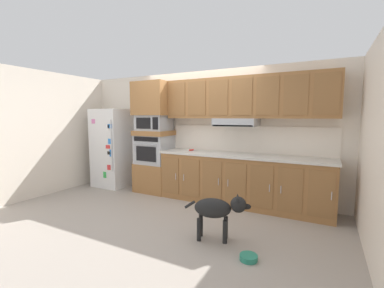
# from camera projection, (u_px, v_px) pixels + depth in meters

# --- Properties ---
(ground_plane) EXTENTS (9.60, 9.60, 0.00)m
(ground_plane) POSITION_uv_depth(u_px,v_px,m) (174.00, 209.00, 4.46)
(ground_plane) COLOR #9E9389
(back_kitchen_wall) EXTENTS (6.20, 0.12, 2.50)m
(back_kitchen_wall) POSITION_uv_depth(u_px,v_px,m) (202.00, 133.00, 5.31)
(back_kitchen_wall) COLOR silver
(back_kitchen_wall) RESTS_ON ground
(side_panel_left) EXTENTS (0.12, 7.10, 2.50)m
(side_panel_left) POSITION_uv_depth(u_px,v_px,m) (64.00, 132.00, 5.62)
(side_panel_left) COLOR silver
(side_panel_left) RESTS_ON ground
(side_panel_right) EXTENTS (0.12, 7.10, 2.50)m
(side_panel_right) POSITION_uv_depth(u_px,v_px,m) (375.00, 146.00, 3.04)
(side_panel_right) COLOR white
(side_panel_right) RESTS_ON ground
(refrigerator) EXTENTS (0.76, 0.73, 1.76)m
(refrigerator) POSITION_uv_depth(u_px,v_px,m) (113.00, 148.00, 5.92)
(refrigerator) COLOR white
(refrigerator) RESTS_ON ground
(oven_base_cabinet) EXTENTS (0.74, 0.62, 0.60)m
(oven_base_cabinet) POSITION_uv_depth(u_px,v_px,m) (155.00, 177.00, 5.53)
(oven_base_cabinet) COLOR #996638
(oven_base_cabinet) RESTS_ON ground
(built_in_oven) EXTENTS (0.70, 0.62, 0.60)m
(built_in_oven) POSITION_uv_depth(u_px,v_px,m) (154.00, 149.00, 5.46)
(built_in_oven) COLOR #A8AAAF
(built_in_oven) RESTS_ON oven_base_cabinet
(appliance_mid_shelf) EXTENTS (0.74, 0.62, 0.10)m
(appliance_mid_shelf) POSITION_uv_depth(u_px,v_px,m) (154.00, 133.00, 5.43)
(appliance_mid_shelf) COLOR #996638
(appliance_mid_shelf) RESTS_ON built_in_oven
(microwave) EXTENTS (0.64, 0.54, 0.32)m
(microwave) POSITION_uv_depth(u_px,v_px,m) (154.00, 123.00, 5.40)
(microwave) COLOR #A8AAAF
(microwave) RESTS_ON appliance_mid_shelf
(appliance_upper_cabinet) EXTENTS (0.74, 0.62, 0.68)m
(appliance_upper_cabinet) POSITION_uv_depth(u_px,v_px,m) (154.00, 99.00, 5.35)
(appliance_upper_cabinet) COLOR #996638
(appliance_upper_cabinet) RESTS_ON microwave
(lower_cabinet_run) EXTENTS (3.05, 0.63, 0.88)m
(lower_cabinet_run) POSITION_uv_depth(u_px,v_px,m) (241.00, 181.00, 4.63)
(lower_cabinet_run) COLOR #996638
(lower_cabinet_run) RESTS_ON ground
(countertop_slab) EXTENTS (3.09, 0.64, 0.04)m
(countertop_slab) POSITION_uv_depth(u_px,v_px,m) (241.00, 156.00, 4.59)
(countertop_slab) COLOR beige
(countertop_slab) RESTS_ON lower_cabinet_run
(backsplash_panel) EXTENTS (3.09, 0.02, 0.50)m
(backsplash_panel) POSITION_uv_depth(u_px,v_px,m) (246.00, 139.00, 4.82)
(backsplash_panel) COLOR white
(backsplash_panel) RESTS_ON countertop_slab
(upper_cabinet_with_hood) EXTENTS (3.05, 0.48, 0.88)m
(upper_cabinet_with_hood) POSITION_uv_depth(u_px,v_px,m) (244.00, 99.00, 4.59)
(upper_cabinet_with_hood) COLOR #996638
(upper_cabinet_with_hood) RESTS_ON backsplash_panel
(screwdriver) EXTENTS (0.16, 0.16, 0.03)m
(screwdriver) POSITION_uv_depth(u_px,v_px,m) (192.00, 150.00, 5.09)
(screwdriver) COLOR red
(screwdriver) RESTS_ON countertop_slab
(dog) EXTENTS (0.84, 0.37, 0.61)m
(dog) POSITION_uv_depth(u_px,v_px,m) (218.00, 209.00, 3.29)
(dog) COLOR black
(dog) RESTS_ON ground
(dog_food_bowl) EXTENTS (0.20, 0.20, 0.06)m
(dog_food_bowl) POSITION_uv_depth(u_px,v_px,m) (249.00, 257.00, 2.86)
(dog_food_bowl) COLOR #267F66
(dog_food_bowl) RESTS_ON ground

